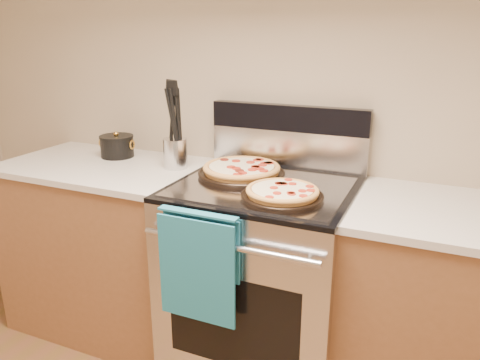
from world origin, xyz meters
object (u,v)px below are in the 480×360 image
at_px(range_body, 263,283).
at_px(utensil_crock, 175,153).
at_px(pepperoni_pizza_front, 282,193).
at_px(saucepan, 117,147).
at_px(pepperoni_pizza_back, 242,170).

relative_size(range_body, utensil_crock, 6.18).
xyz_separation_m(pepperoni_pizza_front, utensil_crock, (-0.63, 0.25, 0.04)).
bearing_deg(utensil_crock, saucepan, 171.65).
bearing_deg(pepperoni_pizza_back, saucepan, 172.48).
height_order(range_body, saucepan, saucepan).
bearing_deg(saucepan, pepperoni_pizza_front, -16.70).
height_order(pepperoni_pizza_front, utensil_crock, utensil_crock).
xyz_separation_m(pepperoni_pizza_back, saucepan, (-0.76, 0.10, 0.01)).
xyz_separation_m(pepperoni_pizza_back, utensil_crock, (-0.37, 0.04, 0.03)).
bearing_deg(range_body, utensil_crock, 167.40).
bearing_deg(pepperoni_pizza_front, saucepan, 163.30).
distance_m(pepperoni_pizza_back, saucepan, 0.77).
relative_size(utensil_crock, saucepan, 0.85).
relative_size(pepperoni_pizza_back, saucepan, 2.26).
bearing_deg(saucepan, pepperoni_pizza_back, -7.52).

